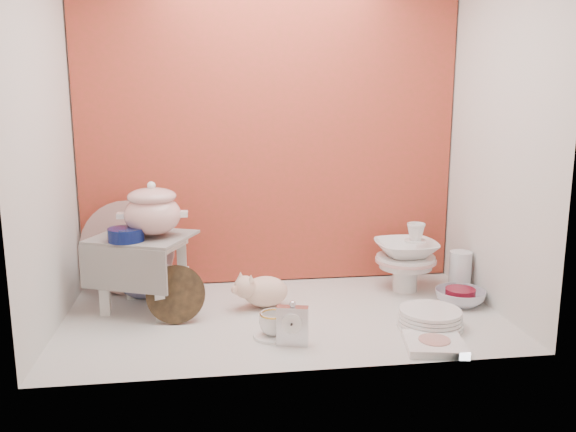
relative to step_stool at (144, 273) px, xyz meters
name	(u,v)px	position (x,y,z in m)	size (l,w,h in m)	color
ground	(284,316)	(0.58, -0.17, -0.16)	(1.80, 1.80, 0.00)	silver
niche_shell	(278,88)	(0.58, 0.01, 0.77)	(1.86, 1.03, 1.53)	#BC372F
step_stool	(144,273)	(0.00, 0.00, 0.00)	(0.38, 0.33, 0.32)	silver
soup_tureen	(152,209)	(0.05, -0.02, 0.28)	(0.27, 0.27, 0.23)	white
cobalt_bowl	(126,235)	(-0.05, -0.09, 0.19)	(0.14, 0.14, 0.05)	#0A144B
floral_platter	(127,248)	(-0.09, 0.21, 0.06)	(0.44, 0.07, 0.43)	silver
blue_white_vase	(144,266)	(-0.02, 0.19, -0.02)	(0.26, 0.26, 0.27)	white
lacquer_tray	(176,294)	(0.14, -0.16, -0.05)	(0.24, 0.11, 0.22)	black
mantel_clock	(293,323)	(0.57, -0.46, -0.08)	(0.11, 0.04, 0.17)	silver
plush_pig	(265,291)	(0.51, -0.05, -0.09)	(0.25, 0.17, 0.15)	beige
teacup_saucer	(274,335)	(0.51, -0.37, -0.16)	(0.16, 0.16, 0.01)	white
gold_rim_teacup	(274,323)	(0.51, -0.37, -0.11)	(0.11, 0.11, 0.09)	white
lattice_dish	(434,344)	(1.08, -0.55, -0.15)	(0.21, 0.21, 0.03)	white
dinner_plate_stack	(430,318)	(1.13, -0.36, -0.12)	(0.26, 0.26, 0.07)	white
crystal_bowl	(460,297)	(1.36, -0.14, -0.13)	(0.22, 0.22, 0.07)	silver
clear_glass_vase	(460,273)	(1.42, 0.00, -0.06)	(0.10, 0.10, 0.20)	silver
porcelain_tower	(406,257)	(1.18, 0.08, 0.00)	(0.28, 0.28, 0.33)	white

